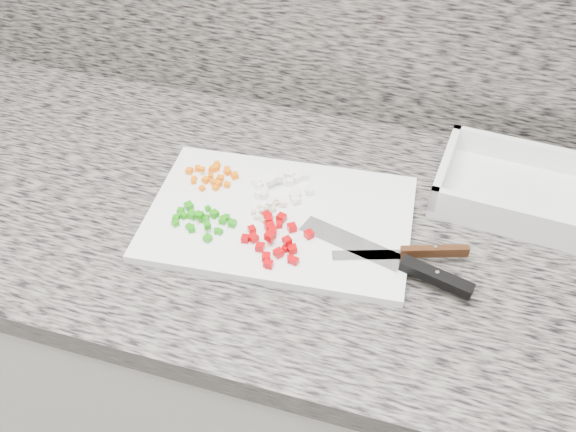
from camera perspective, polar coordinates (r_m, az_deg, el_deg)
name	(u,v)px	position (r m, az deg, el deg)	size (l,w,h in m)	color
cabinet	(265,369)	(1.41, -2.07, -13.43)	(3.92, 0.62, 0.86)	white
countertop	(258,215)	(1.06, -2.67, 0.09)	(3.96, 0.64, 0.04)	slate
cutting_board	(280,218)	(1.02, -0.75, -0.15)	(0.41, 0.28, 0.01)	white
carrot_pile	(214,175)	(1.09, -6.62, 3.64)	(0.09, 0.08, 0.01)	orange
onion_pile	(283,188)	(1.05, -0.47, 2.52)	(0.11, 0.09, 0.02)	white
green_pepper_pile	(202,219)	(1.01, -7.70, -0.26)	(0.10, 0.08, 0.02)	#1C900D
red_pepper_pile	(275,238)	(0.97, -1.20, -1.94)	(0.10, 0.11, 0.02)	#C20208
garlic_pile	(265,212)	(1.01, -2.10, 0.33)	(0.04, 0.05, 0.01)	beige
chef_knife	(406,265)	(0.94, 10.44, -4.30)	(0.27, 0.10, 0.02)	silver
paring_knife	(417,252)	(0.96, 11.41, -3.19)	(0.20, 0.08, 0.02)	silver
tray	(520,192)	(1.11, 19.96, 2.05)	(0.28, 0.21, 0.06)	white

